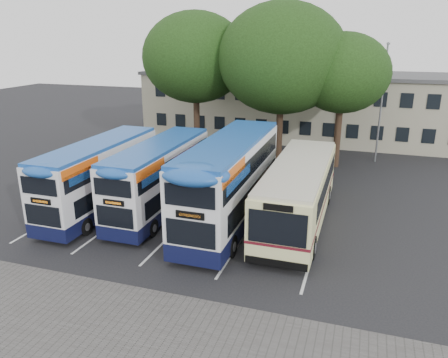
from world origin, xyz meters
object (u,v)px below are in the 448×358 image
bus_dd_right (230,178)px  bus_dd_left (100,174)px  tree_left (195,57)px  lamp_post (382,97)px  bus_single (299,189)px  bus_dd_mid (160,175)px  tree_mid (282,58)px  tree_right (343,73)px

bus_dd_right → bus_dd_left: bearing=-175.5°
tree_left → lamp_post: bearing=7.9°
tree_left → bus_single: 16.66m
bus_dd_mid → bus_dd_right: bus_dd_right is taller
bus_dd_right → lamp_post: bearing=63.4°
bus_single → tree_left: bearing=131.5°
bus_dd_mid → bus_dd_right: size_ratio=0.87×
bus_dd_left → bus_single: 10.99m
tree_mid → tree_left: bearing=174.4°
lamp_post → tree_left: bearing=-172.1°
tree_right → bus_dd_right: bearing=-109.8°
bus_dd_left → bus_dd_mid: 3.38m
tree_left → tree_mid: (7.07, -0.69, 0.07)m
tree_mid → bus_dd_mid: (-4.35, -11.80, -5.74)m
tree_right → bus_dd_right: 13.98m
tree_mid → tree_right: tree_mid is taller
lamp_post → tree_left: (-14.31, -1.98, 2.76)m
lamp_post → bus_dd_right: (-7.40, -14.77, -2.58)m
tree_right → bus_dd_right: size_ratio=0.90×
lamp_post → tree_mid: tree_mid is taller
bus_dd_mid → tree_right: bearing=54.5°
tree_mid → bus_dd_left: bearing=-121.0°
tree_left → tree_mid: size_ratio=0.96×
tree_left → tree_mid: tree_mid is taller
bus_dd_mid → bus_single: 7.64m
tree_right → bus_dd_left: tree_right is taller
bus_dd_right → tree_right: bearing=70.2°
lamp_post → bus_dd_mid: (-11.59, -14.47, -2.91)m
bus_single → tree_right: bearing=84.4°
tree_mid → bus_dd_mid: size_ratio=1.26×
tree_mid → bus_dd_left: tree_mid is taller
tree_mid → bus_dd_mid: 13.83m
tree_right → bus_dd_right: tree_right is taller
tree_left → bus_single: (10.31, -11.64, -5.97)m
tree_mid → tree_right: size_ratio=1.22×
lamp_post → tree_right: (-2.90, -2.30, 1.86)m
tree_right → bus_dd_mid: bearing=-125.5°
tree_right → bus_dd_mid: tree_right is taller
bus_dd_mid → bus_dd_right: 4.22m
lamp_post → bus_single: (-4.00, -13.62, -3.21)m
tree_left → bus_dd_right: size_ratio=1.05×
bus_dd_left → bus_dd_right: bearing=4.5°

